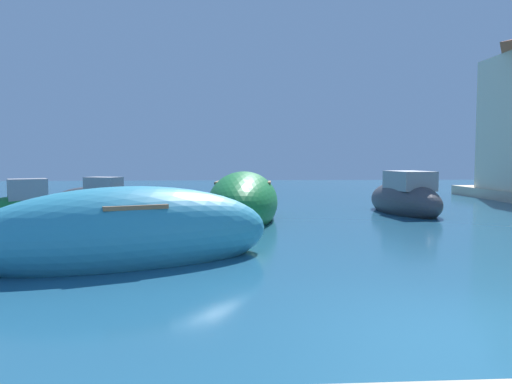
# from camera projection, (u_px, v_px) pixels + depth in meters

# --- Properties ---
(ground) EXTENTS (80.00, 80.00, 0.00)m
(ground) POSITION_uv_depth(u_px,v_px,m) (488.00, 339.00, 5.51)
(ground) COLOR #1E5170
(moored_boat_0) EXTENTS (2.90, 6.23, 2.07)m
(moored_boat_0) POSITION_uv_depth(u_px,v_px,m) (243.00, 202.00, 16.42)
(moored_boat_0) COLOR #197233
(moored_boat_0) RESTS_ON ground
(moored_boat_1) EXTENTS (2.24, 4.67, 1.92)m
(moored_boat_1) POSITION_uv_depth(u_px,v_px,m) (405.00, 199.00, 18.24)
(moored_boat_1) COLOR #3F3F47
(moored_boat_1) RESTS_ON ground
(moored_boat_3) EXTENTS (3.26, 2.42, 1.63)m
(moored_boat_3) POSITION_uv_depth(u_px,v_px,m) (21.00, 210.00, 15.61)
(moored_boat_3) COLOR #197233
(moored_boat_3) RESTS_ON ground
(moored_boat_4) EXTENTS (4.31, 2.80, 1.53)m
(moored_boat_4) POSITION_uv_depth(u_px,v_px,m) (98.00, 199.00, 20.10)
(moored_boat_4) COLOR #3F3F47
(moored_boat_4) RESTS_ON ground
(moored_boat_5) EXTENTS (6.27, 4.18, 1.93)m
(moored_boat_5) POSITION_uv_depth(u_px,v_px,m) (128.00, 235.00, 9.62)
(moored_boat_5) COLOR teal
(moored_boat_5) RESTS_ON ground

